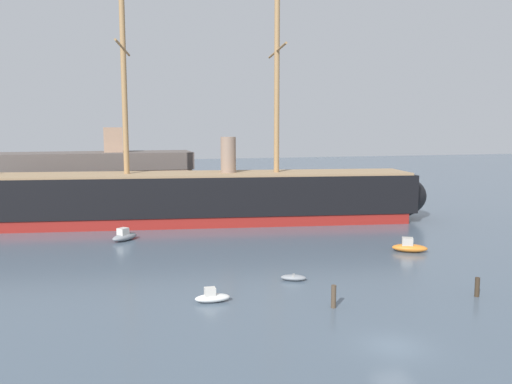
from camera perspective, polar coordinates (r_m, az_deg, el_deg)
The scene contains 10 objects.
ground_plane at distance 37.02m, azimuth 14.82°, elevation -16.00°, with size 400.00×400.00×0.00m, color #4C5B6B.
tall_ship at distance 78.32m, azimuth -5.79°, elevation -0.55°, with size 75.78×18.68×36.57m.
motorboat_foreground_left at distance 44.07m, azimuth -4.81°, elevation -11.35°, with size 2.96×1.30×1.23m.
dinghy_near_centre at distance 49.87m, azimuth 4.11°, elevation -9.30°, with size 2.60×1.91×0.56m.
motorboat_mid_right at distance 63.09m, azimuth 16.41°, elevation -5.78°, with size 4.28×3.34×1.67m.
motorboat_alongside_bow at distance 68.54m, azimuth -14.17°, elevation -4.68°, with size 3.99×3.88×1.65m.
sailboat_far_left at distance 88.22m, azimuth -23.34°, elevation -2.58°, with size 3.36×2.11×4.21m.
mooring_piling_nearest at distance 48.90m, azimuth 23.01°, elevation -9.54°, with size 0.40×0.40×1.67m, color #382B1E.
mooring_piling_left_pair at distance 42.92m, azimuth 8.48°, elevation -11.22°, with size 0.40×0.40×1.86m, color #4C3D2D.
dockside_warehouse_left at distance 96.89m, azimuth -19.42°, elevation 1.16°, with size 44.95×12.28×14.23m.
Camera 1 is at (-17.54, -29.22, 14.44)m, focal length 36.62 mm.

